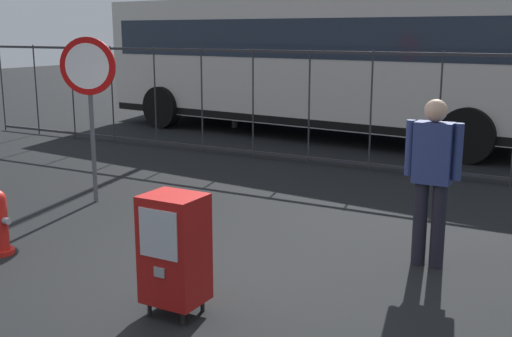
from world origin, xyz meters
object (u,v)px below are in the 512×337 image
Objects in this scene: stop_sign at (89,85)px; bus_near at (321,58)px; newspaper_box_primary at (174,249)px; pedestrian at (432,173)px; bus_far at (352,52)px.

stop_sign is 0.21× the size of bus_near.
pedestrian is at bearing 54.36° from newspaper_box_primary.
stop_sign is 6.80m from bus_near.
bus_far is at bearing 105.26° from newspaper_box_primary.
newspaper_box_primary is 14.44m from bus_far.
bus_near and bus_far have the same top height.
stop_sign is at bearing 142.99° from newspaper_box_primary.
stop_sign is 1.34× the size of pedestrian.
newspaper_box_primary is 0.10× the size of bus_far.
newspaper_box_primary is at bearing -67.79° from bus_near.
bus_far is (-3.79, 13.88, 1.14)m from newspaper_box_primary.
pedestrian is at bearing -69.75° from bus_far.
bus_far is at bearing 93.53° from stop_sign.
bus_far is (-5.32, 11.75, 0.76)m from pedestrian.
bus_near is at bearing -81.18° from bus_far.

